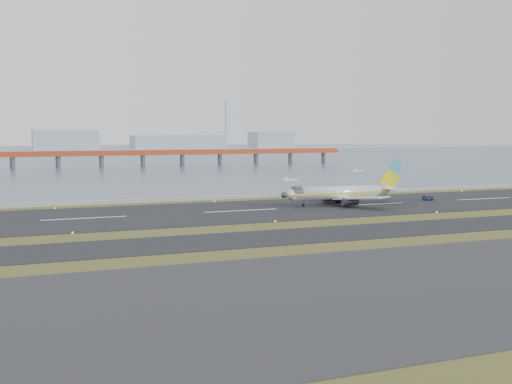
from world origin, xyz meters
The scene contains 12 objects.
ground centered at (0.00, 0.00, 0.00)m, with size 1000.00×1000.00×0.00m, color #414C1B.
apron_strip centered at (0.00, -55.00, 0.05)m, with size 1000.00×50.00×0.10m, color #2B2B2E.
taxiway_strip centered at (0.00, -12.00, 0.05)m, with size 1000.00×18.00×0.10m, color black.
runway_strip centered at (0.00, 30.00, 0.05)m, with size 1000.00×45.00×0.10m, color black.
seawall centered at (0.00, 60.00, 0.50)m, with size 1000.00×2.50×1.00m, color #989893.
bay_water centered at (0.00, 460.00, 0.00)m, with size 1400.00×800.00×1.30m, color #424F5F.
red_pier centered at (20.00, 250.00, 7.28)m, with size 260.00×5.00×10.20m.
far_shoreline centered at (13.62, 620.00, 6.07)m, with size 1400.00×80.00×60.50m.
airliner centered at (31.76, 32.38, 3.46)m, with size 38.52×32.89×12.80m.
pushback_tug centered at (61.03, 32.88, 0.91)m, with size 3.18×2.19×1.88m.
workboat_near centered at (54.71, 118.90, 0.51)m, with size 6.81×2.52×1.62m.
workboat_far centered at (112.74, 161.57, 0.51)m, with size 6.63×2.15×1.60m.
Camera 1 is at (-58.11, -126.17, 20.83)m, focal length 45.00 mm.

